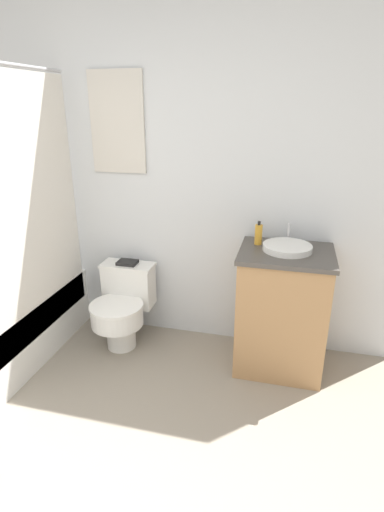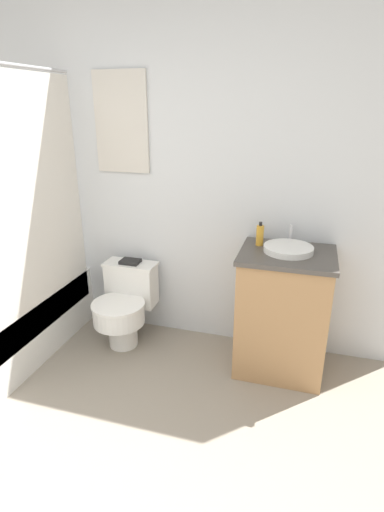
% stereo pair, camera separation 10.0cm
% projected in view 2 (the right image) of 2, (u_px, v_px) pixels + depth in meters
% --- Properties ---
extents(wall_back, '(3.49, 0.07, 2.50)m').
position_uv_depth(wall_back, '(165.00, 177.00, 2.94)').
color(wall_back, silver).
rests_on(wall_back, ground_plane).
extents(shower_area, '(0.56, 1.34, 1.98)m').
position_uv_depth(shower_area, '(13.00, 319.00, 2.91)').
color(shower_area, white).
rests_on(shower_area, ground_plane).
extents(toilet, '(0.41, 0.54, 0.61)m').
position_uv_depth(toilet, '(125.00, 304.00, 3.06)').
color(toilet, white).
rests_on(toilet, ground_plane).
extents(vanity, '(0.61, 0.52, 0.86)m').
position_uv_depth(vanity, '(282.00, 312.00, 2.71)').
color(vanity, '#AD7F51').
rests_on(vanity, ground_plane).
extents(sink, '(0.32, 0.35, 0.13)m').
position_uv_depth(sink, '(288.00, 249.00, 2.57)').
color(sink, white).
rests_on(sink, vanity).
extents(soap_bottle, '(0.05, 0.05, 0.16)m').
position_uv_depth(soap_bottle, '(260.00, 235.00, 2.68)').
color(soap_bottle, gold).
rests_on(soap_bottle, vanity).
extents(book_on_tank, '(0.15, 0.12, 0.02)m').
position_uv_depth(book_on_tank, '(130.00, 261.00, 3.08)').
color(book_on_tank, black).
rests_on(book_on_tank, toilet).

